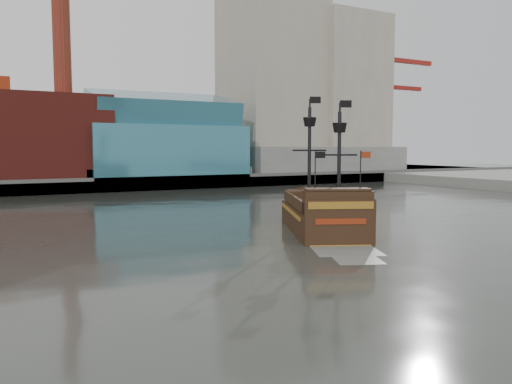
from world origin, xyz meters
TOP-DOWN VIEW (x-y plane):
  - ground at (0.00, 0.00)m, footprint 400.00×400.00m
  - promenade_far at (0.00, 92.00)m, footprint 220.00×60.00m
  - seawall at (0.00, 62.50)m, footprint 220.00×1.00m
  - skyline at (5.21, 84.56)m, footprint 149.00×45.00m
  - crane_a at (78.63, 82.00)m, footprint 22.50×4.00m
  - crane_b at (88.23, 92.00)m, footprint 19.10×4.00m
  - pirate_ship at (6.39, 11.11)m, footprint 12.08×18.56m

SIDE VIEW (x-z plane):
  - ground at x=0.00m, z-range 0.00..0.00m
  - promenade_far at x=0.00m, z-range 0.00..2.00m
  - pirate_ship at x=6.39m, z-range -5.49..7.93m
  - seawall at x=0.00m, z-range 0.00..2.60m
  - crane_b at x=88.23m, z-range 2.45..28.70m
  - crane_a at x=78.63m, z-range 2.99..35.24m
  - skyline at x=5.21m, z-range -6.45..55.55m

